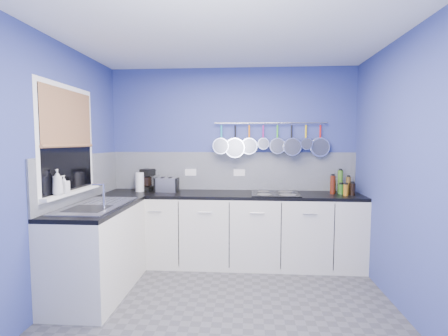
# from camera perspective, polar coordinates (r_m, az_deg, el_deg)

# --- Properties ---
(floor) EXTENTS (3.20, 3.00, 0.02)m
(floor) POSITION_cam_1_polar(r_m,az_deg,el_deg) (3.24, -0.08, -23.99)
(floor) COLOR #47474C
(floor) RESTS_ON ground
(ceiling) EXTENTS (3.20, 3.00, 0.02)m
(ceiling) POSITION_cam_1_polar(r_m,az_deg,el_deg) (3.00, -0.09, 23.45)
(ceiling) COLOR white
(ceiling) RESTS_ON ground
(wall_back) EXTENTS (3.20, 0.02, 2.50)m
(wall_back) POSITION_cam_1_polar(r_m,az_deg,el_deg) (4.36, 1.37, 0.80)
(wall_back) COLOR navy
(wall_back) RESTS_ON ground
(wall_front) EXTENTS (3.20, 0.02, 2.50)m
(wall_front) POSITION_cam_1_polar(r_m,az_deg,el_deg) (1.37, -4.76, -7.65)
(wall_front) COLOR navy
(wall_front) RESTS_ON ground
(wall_left) EXTENTS (0.02, 3.00, 2.50)m
(wall_left) POSITION_cam_1_polar(r_m,az_deg,el_deg) (3.38, -28.44, -0.87)
(wall_left) COLOR navy
(wall_left) RESTS_ON ground
(wall_right) EXTENTS (0.02, 3.00, 2.50)m
(wall_right) POSITION_cam_1_polar(r_m,az_deg,el_deg) (3.18, 30.30, -1.27)
(wall_right) COLOR navy
(wall_right) RESTS_ON ground
(backsplash_back) EXTENTS (3.20, 0.02, 0.50)m
(backsplash_back) POSITION_cam_1_polar(r_m,az_deg,el_deg) (4.35, 1.36, -0.53)
(backsplash_back) COLOR #9A9CA1
(backsplash_back) RESTS_ON wall_back
(backsplash_left) EXTENTS (0.02, 1.80, 0.50)m
(backsplash_left) POSITION_cam_1_polar(r_m,az_deg,el_deg) (3.90, -23.37, -1.51)
(backsplash_left) COLOR #9A9CA1
(backsplash_left) RESTS_ON wall_left
(cabinet_run_back) EXTENTS (3.20, 0.60, 0.86)m
(cabinet_run_back) POSITION_cam_1_polar(r_m,az_deg,el_deg) (4.19, 1.14, -10.75)
(cabinet_run_back) COLOR beige
(cabinet_run_back) RESTS_ON ground
(worktop_back) EXTENTS (3.20, 0.60, 0.04)m
(worktop_back) POSITION_cam_1_polar(r_m,az_deg,el_deg) (4.09, 1.16, -4.66)
(worktop_back) COLOR black
(worktop_back) RESTS_ON cabinet_run_back
(cabinet_run_left) EXTENTS (0.60, 1.20, 0.86)m
(cabinet_run_left) POSITION_cam_1_polar(r_m,az_deg,el_deg) (3.65, -21.10, -13.40)
(cabinet_run_left) COLOR beige
(cabinet_run_left) RESTS_ON ground
(worktop_left) EXTENTS (0.60, 1.20, 0.04)m
(worktop_left) POSITION_cam_1_polar(r_m,az_deg,el_deg) (3.54, -21.32, -6.45)
(worktop_left) COLOR black
(worktop_left) RESTS_ON cabinet_run_left
(window_frame) EXTENTS (0.01, 1.00, 1.10)m
(window_frame) POSITION_cam_1_polar(r_m,az_deg,el_deg) (3.61, -25.59, 4.32)
(window_frame) COLOR white
(window_frame) RESTS_ON wall_left
(window_glass) EXTENTS (0.01, 0.90, 1.00)m
(window_glass) POSITION_cam_1_polar(r_m,az_deg,el_deg) (3.60, -25.52, 4.32)
(window_glass) COLOR black
(window_glass) RESTS_ON wall_left
(bamboo_blind) EXTENTS (0.01, 0.90, 0.55)m
(bamboo_blind) POSITION_cam_1_polar(r_m,az_deg,el_deg) (3.61, -25.53, 7.90)
(bamboo_blind) COLOR #8F5B3A
(bamboo_blind) RESTS_ON wall_left
(window_sill) EXTENTS (0.10, 0.98, 0.03)m
(window_sill) POSITION_cam_1_polar(r_m,az_deg,el_deg) (3.63, -24.96, -3.82)
(window_sill) COLOR white
(window_sill) RESTS_ON wall_left
(sink_unit) EXTENTS (0.50, 0.95, 0.01)m
(sink_unit) POSITION_cam_1_polar(r_m,az_deg,el_deg) (3.54, -21.33, -6.07)
(sink_unit) COLOR silver
(sink_unit) RESTS_ON worktop_left
(mixer_tap) EXTENTS (0.12, 0.08, 0.26)m
(mixer_tap) POSITION_cam_1_polar(r_m,az_deg,el_deg) (3.29, -20.21, -4.60)
(mixer_tap) COLOR silver
(mixer_tap) RESTS_ON worktop_left
(socket_left) EXTENTS (0.15, 0.01, 0.09)m
(socket_left) POSITION_cam_1_polar(r_m,az_deg,el_deg) (4.40, -5.83, -0.76)
(socket_left) COLOR white
(socket_left) RESTS_ON backsplash_back
(socket_right) EXTENTS (0.15, 0.01, 0.09)m
(socket_right) POSITION_cam_1_polar(r_m,az_deg,el_deg) (4.33, 2.67, -0.82)
(socket_right) COLOR white
(socket_right) RESTS_ON backsplash_back
(pot_rail) EXTENTS (1.45, 0.02, 0.02)m
(pot_rail) POSITION_cam_1_polar(r_m,az_deg,el_deg) (4.30, 8.08, 7.77)
(pot_rail) COLOR silver
(pot_rail) RESTS_ON wall_back
(soap_bottle_a) EXTENTS (0.12, 0.12, 0.24)m
(soap_bottle_a) POSITION_cam_1_polar(r_m,az_deg,el_deg) (3.37, -27.01, -2.21)
(soap_bottle_a) COLOR white
(soap_bottle_a) RESTS_ON window_sill
(soap_bottle_b) EXTENTS (0.08, 0.08, 0.17)m
(soap_bottle_b) POSITION_cam_1_polar(r_m,az_deg,el_deg) (3.46, -26.11, -2.57)
(soap_bottle_b) COLOR white
(soap_bottle_b) RESTS_ON window_sill
(paper_towel) EXTENTS (0.12, 0.12, 0.24)m
(paper_towel) POSITION_cam_1_polar(r_m,az_deg,el_deg) (4.34, -14.47, -2.39)
(paper_towel) COLOR white
(paper_towel) RESTS_ON worktop_back
(coffee_maker) EXTENTS (0.20, 0.22, 0.28)m
(coffee_maker) POSITION_cam_1_polar(r_m,az_deg,el_deg) (4.40, -13.22, -2.01)
(coffee_maker) COLOR black
(coffee_maker) RESTS_ON worktop_back
(toaster) EXTENTS (0.30, 0.19, 0.18)m
(toaster) POSITION_cam_1_polar(r_m,az_deg,el_deg) (4.26, -9.96, -2.89)
(toaster) COLOR silver
(toaster) RESTS_ON worktop_back
(canister) EXTENTS (0.11, 0.11, 0.13)m
(canister) POSITION_cam_1_polar(r_m,az_deg,el_deg) (4.28, -8.75, -3.18)
(canister) COLOR silver
(canister) RESTS_ON worktop_back
(hob) EXTENTS (0.58, 0.51, 0.01)m
(hob) POSITION_cam_1_polar(r_m,az_deg,el_deg) (4.06, 8.89, -4.42)
(hob) COLOR black
(hob) RESTS_ON worktop_back
(pan_0) EXTENTS (0.21, 0.13, 0.40)m
(pan_0) POSITION_cam_1_polar(r_m,az_deg,el_deg) (4.29, -0.47, 5.14)
(pan_0) COLOR silver
(pan_0) RESTS_ON pot_rail
(pan_1) EXTENTS (0.26, 0.12, 0.45)m
(pan_1) POSITION_cam_1_polar(r_m,az_deg,el_deg) (4.28, 1.96, 4.82)
(pan_1) COLOR silver
(pan_1) RESTS_ON pot_rail
(pan_2) EXTENTS (0.22, 0.08, 0.41)m
(pan_2) POSITION_cam_1_polar(r_m,az_deg,el_deg) (4.28, 4.40, 5.10)
(pan_2) COLOR silver
(pan_2) RESTS_ON pot_rail
(pan_3) EXTENTS (0.15, 0.11, 0.34)m
(pan_3) POSITION_cam_1_polar(r_m,az_deg,el_deg) (4.28, 6.85, 5.52)
(pan_3) COLOR silver
(pan_3) RESTS_ON pot_rail
(pan_4) EXTENTS (0.21, 0.09, 0.40)m
(pan_4) POSITION_cam_1_polar(r_m,az_deg,el_deg) (4.29, 9.27, 5.10)
(pan_4) COLOR silver
(pan_4) RESTS_ON pot_rail
(pan_5) EXTENTS (0.23, 0.12, 0.42)m
(pan_5) POSITION_cam_1_polar(r_m,az_deg,el_deg) (4.31, 11.68, 4.91)
(pan_5) COLOR silver
(pan_5) RESTS_ON pot_rail
(pan_6) EXTENTS (0.15, 0.10, 0.34)m
(pan_6) POSITION_cam_1_polar(r_m,az_deg,el_deg) (4.34, 14.07, 5.38)
(pan_6) COLOR silver
(pan_6) RESTS_ON pot_rail
(pan_7) EXTENTS (0.24, 0.05, 0.43)m
(pan_7) POSITION_cam_1_polar(r_m,az_deg,el_deg) (4.37, 16.41, 4.74)
(pan_7) COLOR silver
(pan_7) RESTS_ON pot_rail
(condiment_0) EXTENTS (0.06, 0.06, 0.11)m
(condiment_0) POSITION_cam_1_polar(r_m,az_deg,el_deg) (4.38, 20.64, -3.37)
(condiment_0) COLOR black
(condiment_0) RESTS_ON worktop_back
(condiment_1) EXTENTS (0.06, 0.06, 0.28)m
(condiment_1) POSITION_cam_1_polar(r_m,az_deg,el_deg) (4.35, 19.58, -2.24)
(condiment_1) COLOR #3F721E
(condiment_1) RESTS_ON worktop_back
(condiment_2) EXTENTS (0.06, 0.06, 0.16)m
(condiment_2) POSITION_cam_1_polar(r_m,az_deg,el_deg) (4.34, 18.52, -3.04)
(condiment_2) COLOR brown
(condiment_2) RESTS_ON worktop_back
(condiment_3) EXTENTS (0.05, 0.05, 0.21)m
(condiment_3) POSITION_cam_1_polar(r_m,az_deg,el_deg) (4.26, 20.84, -2.88)
(condiment_3) COLOR brown
(condiment_3) RESTS_ON worktop_back
(condiment_4) EXTENTS (0.07, 0.07, 0.12)m
(condiment_4) POSITION_cam_1_polar(r_m,az_deg,el_deg) (4.26, 19.74, -3.49)
(condiment_4) COLOR #265919
(condiment_4) RESTS_ON worktop_back
(condiment_5) EXTENTS (0.06, 0.06, 0.22)m
(condiment_5) POSITION_cam_1_polar(r_m,az_deg,el_deg) (4.23, 18.40, -2.79)
(condiment_5) COLOR #4C190C
(condiment_5) RESTS_ON worktop_back
(condiment_6) EXTENTS (0.07, 0.07, 0.15)m
(condiment_6) POSITION_cam_1_polar(r_m,az_deg,el_deg) (4.20, 21.43, -3.47)
(condiment_6) COLOR black
(condiment_6) RESTS_ON worktop_back
(condiment_7) EXTENTS (0.06, 0.06, 0.13)m
(condiment_7) POSITION_cam_1_polar(r_m,az_deg,el_deg) (4.15, 20.46, -3.62)
(condiment_7) COLOR #8C5914
(condiment_7) RESTS_ON worktop_back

